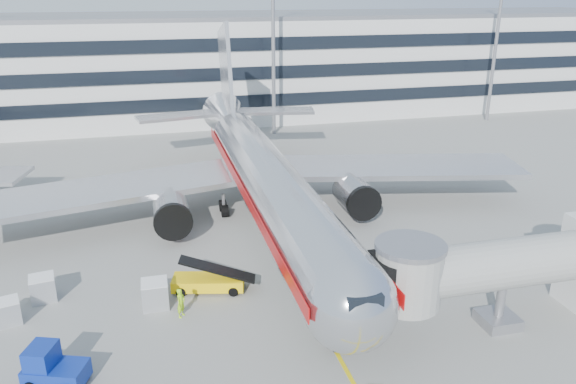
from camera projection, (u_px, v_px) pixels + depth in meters
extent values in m
plane|color=gray|center=(298.00, 283.00, 39.35)|extent=(180.00, 180.00, 0.00)
cube|color=yellow|center=(268.00, 227.00, 48.44)|extent=(0.25, 70.00, 0.01)
cylinder|color=silver|center=(272.00, 189.00, 45.18)|extent=(5.00, 36.00, 5.00)
sphere|color=silver|center=(350.00, 305.00, 28.81)|extent=(5.00, 5.00, 5.00)
cone|color=silver|center=(229.00, 120.00, 65.88)|extent=(5.00, 10.00, 5.00)
cube|color=black|center=(362.00, 301.00, 27.06)|extent=(1.80, 1.20, 0.90)
cube|color=#B7B7BC|center=(392.00, 167.00, 53.49)|extent=(24.95, 12.07, 0.50)
cube|color=#B7B7BC|center=(108.00, 190.00, 47.42)|extent=(24.95, 12.07, 0.50)
cylinder|color=#99999E|center=(356.00, 196.00, 49.55)|extent=(3.00, 4.20, 3.00)
cylinder|color=#99999E|center=(172.00, 213.00, 45.82)|extent=(3.00, 4.20, 3.00)
cylinder|color=black|center=(364.00, 204.00, 47.73)|extent=(3.10, 0.50, 3.10)
cylinder|color=black|center=(173.00, 222.00, 44.00)|extent=(3.10, 0.50, 3.10)
cube|color=#B7B7BC|center=(227.00, 82.00, 64.82)|extent=(0.45, 9.39, 13.72)
cube|color=#B7B7BC|center=(272.00, 111.00, 67.87)|extent=(10.41, 4.94, 0.35)
cube|color=#B7B7BC|center=(180.00, 116.00, 65.30)|extent=(10.41, 4.94, 0.35)
cylinder|color=gray|center=(336.00, 337.00, 31.77)|extent=(0.24, 0.24, 1.80)
cylinder|color=black|center=(336.00, 344.00, 31.92)|extent=(0.35, 0.90, 0.90)
cylinder|color=gray|center=(292.00, 198.00, 52.48)|extent=(0.30, 0.30, 2.00)
cylinder|color=gray|center=(224.00, 204.00, 50.99)|extent=(0.30, 0.30, 2.00)
cube|color=red|center=(302.00, 183.00, 45.66)|extent=(0.06, 38.00, 0.90)
cube|color=red|center=(241.00, 189.00, 44.48)|extent=(0.06, 38.00, 0.90)
cylinder|color=#A8A8A3|center=(506.00, 264.00, 33.08)|extent=(13.00, 3.00, 3.00)
cylinder|color=#A8A8A3|center=(408.00, 277.00, 31.61)|extent=(3.80, 3.80, 3.40)
cylinder|color=gray|center=(411.00, 246.00, 30.95)|extent=(4.00, 4.00, 0.30)
cube|color=black|center=(387.00, 279.00, 31.31)|extent=(1.40, 2.60, 2.60)
cylinder|color=gray|center=(500.00, 302.00, 33.98)|extent=(0.56, 0.56, 3.20)
cube|color=gray|center=(498.00, 320.00, 34.41)|extent=(2.20, 2.20, 0.70)
cylinder|color=black|center=(485.00, 322.00, 34.20)|extent=(0.35, 0.70, 0.70)
cylinder|color=black|center=(511.00, 318.00, 34.62)|extent=(0.35, 0.70, 0.70)
cube|color=silver|center=(202.00, 67.00, 89.50)|extent=(150.00, 24.00, 15.00)
cube|color=black|center=(213.00, 103.00, 79.71)|extent=(150.00, 0.30, 1.80)
cube|color=black|center=(212.00, 75.00, 78.33)|extent=(150.00, 0.30, 1.80)
cube|color=black|center=(210.00, 45.00, 76.95)|extent=(150.00, 0.30, 1.80)
cube|color=gray|center=(200.00, 16.00, 86.81)|extent=(150.00, 24.00, 0.60)
cylinder|color=gray|center=(273.00, 43.00, 75.10)|extent=(0.50, 0.50, 25.00)
cylinder|color=gray|center=(497.00, 37.00, 83.04)|extent=(0.50, 0.50, 25.00)
cube|color=yellow|center=(208.00, 282.00, 38.26)|extent=(5.11, 2.85, 0.77)
cube|color=black|center=(208.00, 269.00, 37.91)|extent=(5.22, 2.37, 1.69)
cylinder|color=black|center=(185.00, 280.00, 39.05)|extent=(0.71, 0.45, 0.66)
cylinder|color=black|center=(181.00, 292.00, 37.61)|extent=(0.71, 0.45, 0.66)
cylinder|color=black|center=(235.00, 280.00, 39.09)|extent=(0.71, 0.45, 0.66)
cylinder|color=black|center=(233.00, 291.00, 37.65)|extent=(0.71, 0.45, 0.66)
cube|color=navy|center=(56.00, 373.00, 29.09)|extent=(3.48, 2.71, 0.98)
cube|color=navy|center=(42.00, 357.00, 28.81)|extent=(1.80, 2.00, 1.20)
cube|color=black|center=(40.00, 350.00, 28.68)|extent=(1.62, 1.75, 0.11)
cylinder|color=black|center=(47.00, 367.00, 30.06)|extent=(0.83, 0.57, 0.77)
cylinder|color=black|center=(82.00, 370.00, 29.87)|extent=(0.83, 0.57, 0.77)
cube|color=silver|center=(43.00, 288.00, 37.06)|extent=(1.80, 1.80, 1.62)
cube|color=white|center=(41.00, 277.00, 36.78)|extent=(1.80, 1.80, 0.06)
cube|color=silver|center=(8.00, 312.00, 34.50)|extent=(1.76, 1.76, 1.48)
cube|color=white|center=(6.00, 301.00, 34.24)|extent=(1.76, 1.76, 0.06)
cube|color=silver|center=(155.00, 294.00, 36.26)|extent=(1.67, 1.67, 1.71)
cube|color=white|center=(154.00, 282.00, 35.96)|extent=(1.67, 1.67, 0.06)
imported|color=#AAEC18|center=(181.00, 303.00, 35.07)|extent=(0.79, 0.85, 1.95)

